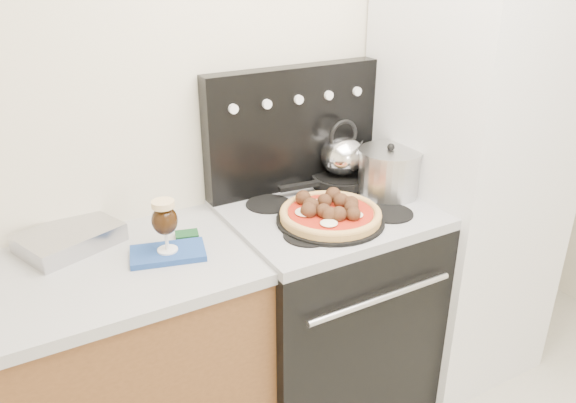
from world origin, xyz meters
TOP-DOWN VIEW (x-y plane):
  - room_shell at (0.00, 0.29)m, footprint 3.52×3.01m
  - countertop at (-1.02, 1.20)m, footprint 1.48×0.63m
  - stove_body at (0.08, 1.18)m, footprint 0.76×0.65m
  - cooktop at (0.08, 1.18)m, footprint 0.76×0.65m
  - backguard at (0.08, 1.45)m, footprint 0.76×0.08m
  - fridge at (0.78, 1.15)m, footprint 0.64×0.68m
  - foil_sheet at (-0.83, 1.40)m, footprint 0.38×0.33m
  - oven_mitt at (-0.56, 1.17)m, footprint 0.27×0.20m
  - beer_glass at (-0.56, 1.17)m, footprint 0.09×0.09m
  - pizza_pan at (0.03, 1.08)m, footprint 0.51×0.51m
  - pizza at (0.03, 1.08)m, footprint 0.38×0.38m
  - skillet at (0.26, 1.35)m, footprint 0.28×0.28m
  - tea_kettle at (0.26, 1.35)m, footprint 0.22×0.22m
  - stock_pot at (0.38, 1.18)m, footprint 0.26×0.26m

SIDE VIEW (x-z plane):
  - stove_body at x=0.08m, z-range 0.00..0.88m
  - countertop at x=-1.02m, z-range 0.86..0.90m
  - cooktop at x=0.08m, z-range 0.88..0.92m
  - oven_mitt at x=-0.56m, z-range 0.90..0.92m
  - pizza_pan at x=0.03m, z-range 0.92..0.93m
  - foil_sheet at x=-0.83m, z-range 0.90..0.96m
  - skillet at x=0.26m, z-range 0.92..0.97m
  - fridge at x=0.78m, z-range 0.00..1.90m
  - pizza at x=0.03m, z-range 0.93..0.99m
  - stock_pot at x=0.38m, z-range 0.92..1.10m
  - beer_glass at x=-0.56m, z-range 0.92..1.11m
  - tea_kettle at x=0.26m, z-range 0.97..1.17m
  - backguard at x=0.08m, z-range 0.92..1.42m
  - room_shell at x=0.00m, z-range -0.01..2.51m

